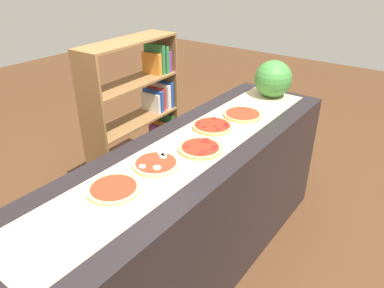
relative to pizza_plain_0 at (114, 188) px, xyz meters
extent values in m
plane|color=#4C2D19|center=(0.57, -0.04, -0.97)|extent=(12.00, 12.00, 0.00)
cube|color=black|center=(0.57, -0.04, -0.49)|extent=(2.48, 0.69, 0.95)
cube|color=tan|center=(0.57, -0.04, -0.01)|extent=(2.35, 0.42, 0.00)
cylinder|color=#DBB26B|center=(0.00, 0.00, 0.00)|extent=(0.26, 0.26, 0.02)
cylinder|color=red|center=(0.00, 0.00, 0.01)|extent=(0.22, 0.22, 0.00)
cylinder|color=#E5C17F|center=(0.29, -0.01, 0.00)|extent=(0.25, 0.25, 0.02)
cylinder|color=red|center=(0.29, -0.01, 0.01)|extent=(0.22, 0.22, 0.00)
cylinder|color=#EFE5CC|center=(0.37, 0.00, 0.02)|extent=(0.03, 0.03, 0.00)
cylinder|color=#EFE5CC|center=(0.21, 0.01, 0.02)|extent=(0.04, 0.04, 0.00)
cylinder|color=#EFE5CC|center=(0.37, 0.02, 0.02)|extent=(0.04, 0.04, 0.00)
cylinder|color=#EFE5CC|center=(0.24, -0.06, 0.02)|extent=(0.04, 0.04, 0.00)
cylinder|color=#EFE5CC|center=(0.35, -0.01, 0.02)|extent=(0.04, 0.04, 0.00)
cylinder|color=tan|center=(0.57, -0.10, 0.00)|extent=(0.26, 0.26, 0.02)
cylinder|color=#AD2314|center=(0.57, -0.10, 0.01)|extent=(0.22, 0.22, 0.00)
cylinder|color=maroon|center=(0.59, -0.17, 0.01)|extent=(0.03, 0.03, 0.00)
cylinder|color=maroon|center=(0.67, -0.08, 0.01)|extent=(0.04, 0.04, 0.00)
cylinder|color=maroon|center=(0.54, -0.15, 0.01)|extent=(0.03, 0.03, 0.00)
cylinder|color=maroon|center=(0.53, -0.04, 0.01)|extent=(0.03, 0.03, 0.00)
cylinder|color=maroon|center=(0.63, -0.07, 0.01)|extent=(0.03, 0.03, 0.00)
cylinder|color=maroon|center=(0.65, -0.10, 0.01)|extent=(0.03, 0.03, 0.00)
cylinder|color=maroon|center=(0.51, -0.15, 0.01)|extent=(0.03, 0.03, 0.00)
cylinder|color=maroon|center=(0.63, -0.16, 0.01)|extent=(0.03, 0.03, 0.00)
cylinder|color=tan|center=(0.86, 0.01, 0.00)|extent=(0.26, 0.26, 0.02)
cylinder|color=#AD2314|center=(0.86, 0.01, 0.01)|extent=(0.23, 0.23, 0.00)
cylinder|color=maroon|center=(0.83, 0.10, 0.02)|extent=(0.03, 0.03, 0.00)
cylinder|color=maroon|center=(0.89, -0.06, 0.02)|extent=(0.03, 0.03, 0.00)
cylinder|color=maroon|center=(0.80, 0.03, 0.02)|extent=(0.03, 0.03, 0.00)
cylinder|color=maroon|center=(0.79, 0.08, 0.02)|extent=(0.03, 0.03, 0.00)
cylinder|color=maroon|center=(0.91, -0.05, 0.02)|extent=(0.03, 0.03, 0.00)
cylinder|color=maroon|center=(0.85, -0.02, 0.02)|extent=(0.03, 0.03, 0.00)
cylinder|color=maroon|center=(0.90, -0.08, 0.02)|extent=(0.03, 0.03, 0.00)
cylinder|color=maroon|center=(0.95, 0.06, 0.02)|extent=(0.04, 0.04, 0.00)
cylinder|color=maroon|center=(0.83, -0.06, 0.02)|extent=(0.03, 0.03, 0.00)
cylinder|color=tan|center=(1.15, -0.05, 0.00)|extent=(0.27, 0.27, 0.02)
cylinder|color=red|center=(1.15, -0.05, 0.01)|extent=(0.23, 0.23, 0.00)
sphere|color=#387A33|center=(1.63, -0.04, 0.13)|extent=(0.29, 0.29, 0.29)
cube|color=brown|center=(1.51, 0.97, -0.28)|extent=(0.03, 0.28, 1.37)
cube|color=brown|center=(0.61, 0.93, -0.28)|extent=(0.03, 0.28, 1.37)
cube|color=brown|center=(1.06, 0.95, -0.96)|extent=(0.89, 0.31, 0.02)
cube|color=#234799|center=(1.47, 0.96, -0.82)|extent=(0.03, 0.20, 0.25)
cube|color=silver|center=(1.43, 0.96, -0.85)|extent=(0.04, 0.23, 0.20)
cube|color=#2D753D|center=(1.39, 0.96, -0.85)|extent=(0.05, 0.22, 0.20)
cube|color=gold|center=(1.33, 0.96, -0.86)|extent=(0.05, 0.19, 0.17)
cube|color=#234799|center=(1.29, 0.96, -0.83)|extent=(0.05, 0.17, 0.24)
cube|color=orange|center=(1.23, 0.95, -0.86)|extent=(0.05, 0.17, 0.17)
cube|color=orange|center=(1.19, 0.95, -0.85)|extent=(0.04, 0.20, 0.20)
cube|color=brown|center=(1.06, 0.95, -0.62)|extent=(0.89, 0.31, 0.02)
cube|color=#2D753D|center=(1.47, 0.96, -0.48)|extent=(0.04, 0.22, 0.25)
cube|color=#47423D|center=(1.43, 0.96, -0.52)|extent=(0.04, 0.22, 0.18)
cube|color=orange|center=(1.39, 0.96, -0.51)|extent=(0.05, 0.22, 0.19)
cube|color=#753384|center=(1.34, 0.96, -0.53)|extent=(0.04, 0.15, 0.17)
cube|color=brown|center=(1.06, 0.95, -0.28)|extent=(0.89, 0.31, 0.02)
cube|color=#234799|center=(1.47, 0.96, -0.15)|extent=(0.05, 0.23, 0.24)
cube|color=silver|center=(1.42, 0.96, -0.16)|extent=(0.05, 0.23, 0.22)
cube|color=#B22823|center=(1.37, 0.96, -0.17)|extent=(0.05, 0.19, 0.20)
cube|color=#234799|center=(1.32, 0.96, -0.18)|extent=(0.04, 0.22, 0.19)
cube|color=silver|center=(1.29, 0.96, -0.19)|extent=(0.04, 0.20, 0.17)
cube|color=brown|center=(1.06, 0.95, 0.06)|extent=(0.89, 0.31, 0.02)
cube|color=#753384|center=(1.47, 0.96, 0.15)|extent=(0.05, 0.21, 0.18)
cube|color=#2D753D|center=(1.42, 0.96, 0.18)|extent=(0.05, 0.23, 0.23)
cube|color=#2D753D|center=(1.37, 0.96, 0.19)|extent=(0.04, 0.21, 0.25)
cube|color=orange|center=(1.33, 0.96, 0.16)|extent=(0.05, 0.19, 0.18)
cube|color=brown|center=(1.06, 0.95, 0.39)|extent=(0.89, 0.31, 0.02)
camera|label=1|loc=(-0.91, -1.14, 0.99)|focal=33.56mm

